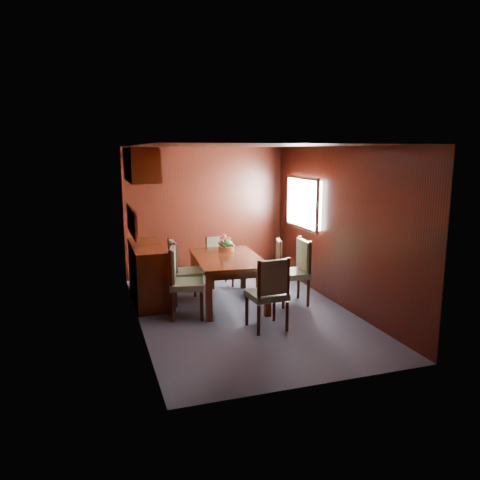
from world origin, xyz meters
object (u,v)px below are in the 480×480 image
object	(u,v)px
chair_left_near	(181,278)
chair_head	(269,290)
chair_right_near	(296,268)
dining_table	(228,263)
flower_centerpiece	(226,243)
sideboard	(148,273)

from	to	relation	value
chair_left_near	chair_head	distance (m)	1.32
chair_left_near	chair_right_near	size ratio (longest dim) A/B	1.01
dining_table	chair_head	distance (m)	1.26
dining_table	chair_left_near	distance (m)	0.89
chair_left_near	chair_right_near	xyz separation A→B (m)	(1.80, 0.05, -0.01)
chair_left_near	flower_centerpiece	distance (m)	1.26
chair_right_near	sideboard	bearing A→B (deg)	73.69
chair_right_near	flower_centerpiece	xyz separation A→B (m)	(-0.90, 0.76, 0.31)
chair_left_near	flower_centerpiece	xyz separation A→B (m)	(0.91, 0.82, 0.30)
dining_table	chair_left_near	size ratio (longest dim) A/B	1.59
sideboard	flower_centerpiece	size ratio (longest dim) A/B	5.00
chair_left_near	dining_table	bearing A→B (deg)	128.41
chair_left_near	chair_head	world-z (taller)	chair_left_near
sideboard	chair_right_near	xyz separation A→B (m)	(2.16, -0.81, 0.11)
dining_table	chair_head	size ratio (longest dim) A/B	1.64
dining_table	chair_right_near	bearing A→B (deg)	-13.92
dining_table	chair_head	bearing A→B (deg)	-76.76
flower_centerpiece	sideboard	bearing A→B (deg)	177.94
chair_right_near	chair_left_near	bearing A→B (deg)	95.93
flower_centerpiece	dining_table	bearing A→B (deg)	-104.11
sideboard	chair_right_near	size ratio (longest dim) A/B	1.38
dining_table	chair_left_near	world-z (taller)	chair_left_near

